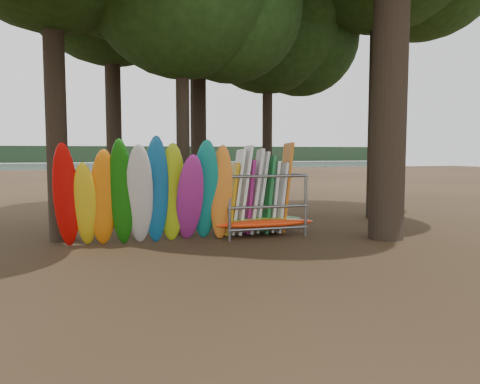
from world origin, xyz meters
name	(u,v)px	position (x,y,z in m)	size (l,w,h in m)	color
ground	(262,250)	(0.00, 0.00, 0.00)	(120.00, 120.00, 0.00)	#47331E
lake	(125,169)	(0.00, 60.00, 0.00)	(160.00, 160.00, 0.00)	gray
far_shore	(112,154)	(0.00, 110.00, 2.00)	(160.00, 4.00, 4.00)	black
oak_3	(268,19)	(2.65, 6.72, 7.89)	(6.85, 6.85, 10.88)	black
kayak_row	(150,196)	(-2.74, 1.38, 1.37)	(4.87, 1.93, 3.11)	red
storage_rack	(260,205)	(0.70, 2.16, 0.91)	(3.12, 1.59, 2.87)	slate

